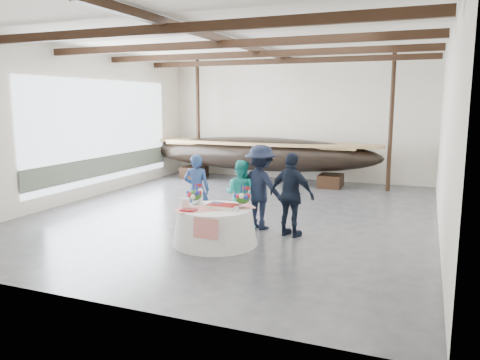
% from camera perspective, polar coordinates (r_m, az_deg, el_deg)
% --- Properties ---
extents(floor, '(10.00, 12.00, 0.01)m').
position_cam_1_polar(floor, '(12.53, -0.46, -4.00)').
color(floor, '#3D3D42').
rests_on(floor, ground).
extents(wall_back, '(10.00, 0.02, 4.50)m').
position_cam_1_polar(wall_back, '(17.89, 6.91, 7.30)').
color(wall_back, silver).
rests_on(wall_back, ground).
extents(wall_front, '(10.00, 0.02, 4.50)m').
position_cam_1_polar(wall_front, '(7.04, -19.39, 3.39)').
color(wall_front, silver).
rests_on(wall_front, ground).
extents(wall_left, '(0.02, 12.00, 4.50)m').
position_cam_1_polar(wall_left, '(14.83, -18.76, 6.41)').
color(wall_left, silver).
rests_on(wall_left, ground).
extents(wall_right, '(0.02, 12.00, 4.50)m').
position_cam_1_polar(wall_right, '(11.29, 23.82, 5.26)').
color(wall_right, silver).
rests_on(wall_right, ground).
extents(ceiling, '(10.00, 12.00, 0.01)m').
position_cam_1_polar(ceiling, '(12.28, -0.49, 16.87)').
color(ceiling, white).
rests_on(ceiling, wall_back).
extents(pavilion_structure, '(9.80, 11.76, 4.50)m').
position_cam_1_polar(pavilion_structure, '(12.97, 0.92, 14.27)').
color(pavilion_structure, black).
rests_on(pavilion_structure, ground).
extents(open_bay, '(0.03, 7.00, 3.20)m').
position_cam_1_polar(open_bay, '(15.60, -16.14, 5.11)').
color(open_bay, silver).
rests_on(open_bay, ground).
extents(longboat_display, '(8.83, 1.77, 1.65)m').
position_cam_1_polar(longboat_display, '(17.06, 2.30, 3.24)').
color(longboat_display, black).
rests_on(longboat_display, ground).
extents(banquet_table, '(1.77, 1.77, 0.76)m').
position_cam_1_polar(banquet_table, '(9.80, -3.07, -5.61)').
color(banquet_table, silver).
rests_on(banquet_table, ground).
extents(tabletop_items, '(1.61, 1.46, 0.40)m').
position_cam_1_polar(tabletop_items, '(9.82, -3.01, -2.39)').
color(tabletop_items, red).
rests_on(tabletop_items, banquet_table).
extents(guest_woman_blue, '(0.71, 0.57, 1.71)m').
position_cam_1_polar(guest_woman_blue, '(11.23, -5.31, -1.17)').
color(guest_woman_blue, navy).
rests_on(guest_woman_blue, ground).
extents(guest_woman_teal, '(0.82, 0.66, 1.61)m').
position_cam_1_polar(guest_woman_teal, '(10.89, 0.08, -1.74)').
color(guest_woman_teal, '#21AAA1').
rests_on(guest_woman_teal, ground).
extents(guest_man_left, '(1.43, 1.09, 1.96)m').
position_cam_1_polar(guest_man_left, '(10.83, 2.54, -0.87)').
color(guest_man_left, black).
rests_on(guest_man_left, ground).
extents(guest_man_right, '(1.17, 0.73, 1.86)m').
position_cam_1_polar(guest_man_right, '(10.24, 6.32, -1.82)').
color(guest_man_right, black).
rests_on(guest_man_right, ground).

